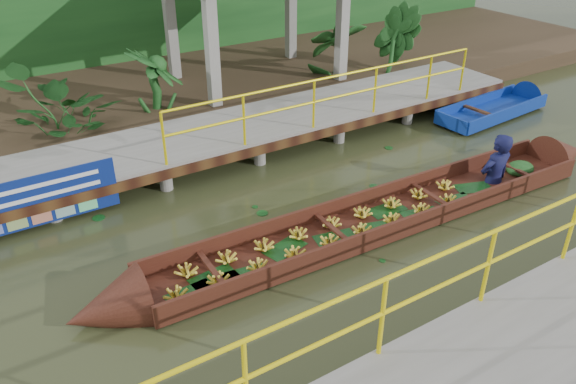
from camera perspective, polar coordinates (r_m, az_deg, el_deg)
ground at (r=8.99m, az=0.14°, el=-5.15°), size 80.00×80.00×0.00m
land_strip at (r=15.12m, az=-15.49°, el=9.59°), size 30.00×8.00×0.45m
far_dock at (r=11.44m, az=-9.04°, el=5.23°), size 16.00×2.06×1.66m
near_dock at (r=7.21m, az=26.68°, el=-16.37°), size 18.00×2.40×1.73m
foliage_backdrop at (r=17.01m, az=-19.12°, el=17.47°), size 30.00×0.80×4.00m
vendor_boat at (r=9.68m, az=11.53°, el=-1.14°), size 10.34×1.37×2.35m
moored_blue_boat at (r=15.23m, az=21.87°, el=8.38°), size 3.66×1.22×0.86m
blue_banner at (r=9.86m, az=-24.90°, el=-1.01°), size 2.84×0.04×0.89m
tropical_plants at (r=12.76m, az=-13.96°, el=10.40°), size 14.06×1.06×1.33m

